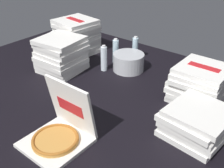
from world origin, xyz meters
TOP-DOWN VIEW (x-y plane):
  - ground_plane at (0.00, 0.00)m, footprint 3.20×2.40m
  - open_pizza_box at (0.05, -0.44)m, footprint 0.35×0.36m
  - pizza_stack_right_near at (-0.64, 0.20)m, footprint 0.39×0.40m
  - pizza_stack_center_far at (0.50, 0.51)m, footprint 0.38×0.37m
  - pizza_stack_center_near at (-0.83, 0.59)m, footprint 0.40×0.40m
  - pizza_stack_left_far at (0.66, 0.12)m, footprint 0.40×0.39m
  - ice_bucket at (-0.19, 0.59)m, footprint 0.28×0.28m
  - water_bottle_0 at (-0.36, 0.45)m, footprint 0.06×0.06m
  - water_bottle_1 at (-0.38, 0.64)m, footprint 0.06×0.06m
  - water_bottle_2 at (-0.27, 0.80)m, footprint 0.06×0.06m

SIDE VIEW (x-z plane):
  - ground_plane at x=0.00m, z-range -0.02..0.00m
  - open_pizza_box at x=0.05m, z-range -0.11..0.25m
  - ice_bucket at x=-0.19m, z-range 0.00..0.16m
  - pizza_stack_left_far at x=0.66m, z-range 0.00..0.19m
  - water_bottle_0 at x=-0.36m, z-range -0.01..0.23m
  - water_bottle_1 at x=-0.38m, z-range -0.01..0.23m
  - water_bottle_2 at x=-0.27m, z-range -0.01..0.23m
  - pizza_stack_center_far at x=0.50m, z-range 0.00..0.27m
  - pizza_stack_right_near at x=-0.64m, z-range 0.00..0.31m
  - pizza_stack_center_near at x=-0.83m, z-range 0.00..0.35m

